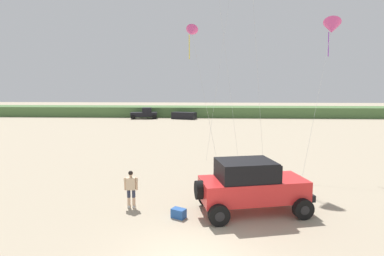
{
  "coord_description": "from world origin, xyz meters",
  "views": [
    {
      "loc": [
        0.5,
        -8.53,
        5.21
      ],
      "look_at": [
        -0.26,
        5.04,
        3.46
      ],
      "focal_mm": 28.23,
      "sensor_mm": 36.0,
      "label": 1
    }
  ],
  "objects_px": {
    "kite_white_parafoil": "(332,28)",
    "cooler_box": "(179,213)",
    "jeep": "(251,185)",
    "person_watching": "(131,187)",
    "distant_sedan": "(184,116)",
    "distant_pickup": "(145,113)",
    "kite_red_delta": "(191,32)"
  },
  "relations": [
    {
      "from": "kite_white_parafoil",
      "to": "cooler_box",
      "type": "bearing_deg",
      "value": -136.45
    },
    {
      "from": "jeep",
      "to": "person_watching",
      "type": "xyz_separation_m",
      "value": [
        -5.22,
        0.23,
        -0.26
      ]
    },
    {
      "from": "distant_sedan",
      "to": "kite_white_parafoil",
      "type": "distance_m",
      "value": 35.67
    },
    {
      "from": "kite_white_parafoil",
      "to": "distant_sedan",
      "type": "bearing_deg",
      "value": 110.44
    },
    {
      "from": "jeep",
      "to": "kite_white_parafoil",
      "type": "bearing_deg",
      "value": 52.63
    },
    {
      "from": "distant_pickup",
      "to": "distant_sedan",
      "type": "distance_m",
      "value": 7.04
    },
    {
      "from": "cooler_box",
      "to": "kite_white_parafoil",
      "type": "xyz_separation_m",
      "value": [
        8.94,
        8.5,
        8.9
      ]
    },
    {
      "from": "person_watching",
      "to": "distant_pickup",
      "type": "relative_size",
      "value": 0.34
    },
    {
      "from": "distant_pickup",
      "to": "person_watching",
      "type": "bearing_deg",
      "value": -78.76
    },
    {
      "from": "kite_white_parafoil",
      "to": "jeep",
      "type": "bearing_deg",
      "value": -127.37
    },
    {
      "from": "distant_pickup",
      "to": "kite_red_delta",
      "type": "height_order",
      "value": "kite_red_delta"
    },
    {
      "from": "jeep",
      "to": "distant_sedan",
      "type": "height_order",
      "value": "jeep"
    },
    {
      "from": "person_watching",
      "to": "kite_red_delta",
      "type": "xyz_separation_m",
      "value": [
        2.2,
        8.2,
        8.08
      ]
    },
    {
      "from": "jeep",
      "to": "distant_pickup",
      "type": "bearing_deg",
      "value": 108.1
    },
    {
      "from": "person_watching",
      "to": "kite_red_delta",
      "type": "bearing_deg",
      "value": 74.98
    },
    {
      "from": "distant_pickup",
      "to": "distant_sedan",
      "type": "height_order",
      "value": "distant_pickup"
    },
    {
      "from": "cooler_box",
      "to": "distant_pickup",
      "type": "height_order",
      "value": "distant_pickup"
    },
    {
      "from": "cooler_box",
      "to": "distant_sedan",
      "type": "bearing_deg",
      "value": 121.15
    },
    {
      "from": "distant_sedan",
      "to": "kite_red_delta",
      "type": "distance_m",
      "value": 33.03
    },
    {
      "from": "distant_sedan",
      "to": "kite_white_parafoil",
      "type": "xyz_separation_m",
      "value": [
        12.1,
        -32.46,
        8.49
      ]
    },
    {
      "from": "person_watching",
      "to": "cooler_box",
      "type": "relative_size",
      "value": 2.98
    },
    {
      "from": "kite_red_delta",
      "to": "kite_white_parafoil",
      "type": "xyz_separation_m",
      "value": [
        8.94,
        -0.68,
        0.07
      ]
    },
    {
      "from": "person_watching",
      "to": "kite_white_parafoil",
      "type": "height_order",
      "value": "kite_white_parafoil"
    },
    {
      "from": "jeep",
      "to": "distant_pickup",
      "type": "height_order",
      "value": "jeep"
    },
    {
      "from": "person_watching",
      "to": "kite_white_parafoil",
      "type": "xyz_separation_m",
      "value": [
        11.14,
        7.52,
        8.15
      ]
    },
    {
      "from": "cooler_box",
      "to": "kite_white_parafoil",
      "type": "bearing_deg",
      "value": 70.29
    },
    {
      "from": "distant_pickup",
      "to": "distant_sedan",
      "type": "relative_size",
      "value": 1.16
    },
    {
      "from": "jeep",
      "to": "kite_white_parafoil",
      "type": "xyz_separation_m",
      "value": [
        5.92,
        7.75,
        7.89
      ]
    },
    {
      "from": "person_watching",
      "to": "kite_red_delta",
      "type": "height_order",
      "value": "kite_red_delta"
    },
    {
      "from": "kite_red_delta",
      "to": "kite_white_parafoil",
      "type": "height_order",
      "value": "kite_white_parafoil"
    },
    {
      "from": "jeep",
      "to": "kite_red_delta",
      "type": "distance_m",
      "value": 11.89
    },
    {
      "from": "jeep",
      "to": "kite_red_delta",
      "type": "height_order",
      "value": "kite_red_delta"
    }
  ]
}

